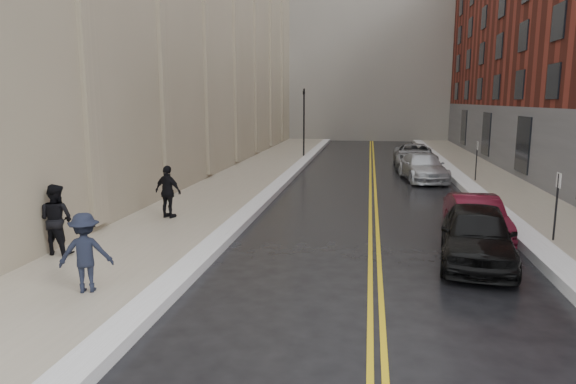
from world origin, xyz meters
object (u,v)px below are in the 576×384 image
(car_silver_near, at_px, (423,167))
(car_maroon, at_px, (476,217))
(car_black, at_px, (477,235))
(pedestrian_c, at_px, (168,192))
(pedestrian_a, at_px, (56,219))
(pedestrian_b, at_px, (85,252))
(car_silver_far, at_px, (415,156))

(car_silver_near, bearing_deg, car_maroon, -95.23)
(car_black, height_order, pedestrian_c, pedestrian_c)
(car_silver_near, bearing_deg, pedestrian_c, -139.00)
(pedestrian_a, bearing_deg, pedestrian_b, 141.40)
(pedestrian_a, bearing_deg, pedestrian_c, -97.24)
(car_silver_near, xyz_separation_m, car_silver_far, (0.01, 5.43, 0.04))
(car_black, xyz_separation_m, car_silver_near, (0.00, 14.72, -0.05))
(car_silver_near, distance_m, pedestrian_c, 15.24)
(car_maroon, xyz_separation_m, car_silver_far, (-0.50, 17.41, 0.10))
(car_silver_far, bearing_deg, pedestrian_b, -110.61)
(pedestrian_b, bearing_deg, pedestrian_a, -66.91)
(pedestrian_a, height_order, pedestrian_b, pedestrian_a)
(car_black, bearing_deg, pedestrian_b, -148.64)
(pedestrian_b, height_order, pedestrian_c, pedestrian_c)
(pedestrian_a, xyz_separation_m, pedestrian_c, (1.34, 4.71, -0.03))
(car_silver_near, distance_m, pedestrian_b, 20.76)
(car_silver_far, bearing_deg, car_black, -89.98)
(pedestrian_b, relative_size, pedestrian_c, 0.94)
(car_silver_near, height_order, pedestrian_a, pedestrian_a)
(car_maroon, bearing_deg, car_black, -102.39)
(car_silver_near, bearing_deg, pedestrian_a, -132.87)
(car_silver_far, distance_m, pedestrian_a, 24.42)
(car_black, height_order, car_silver_far, car_black)
(car_black, height_order, car_silver_near, car_black)
(car_silver_far, distance_m, pedestrian_b, 25.75)
(car_silver_near, height_order, pedestrian_c, pedestrian_c)
(car_silver_near, bearing_deg, car_black, -97.66)
(car_silver_near, distance_m, pedestrian_a, 19.78)
(car_silver_far, relative_size, pedestrian_b, 3.11)
(car_maroon, relative_size, car_silver_near, 0.80)
(car_black, relative_size, pedestrian_c, 2.43)
(car_silver_far, relative_size, pedestrian_c, 2.92)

